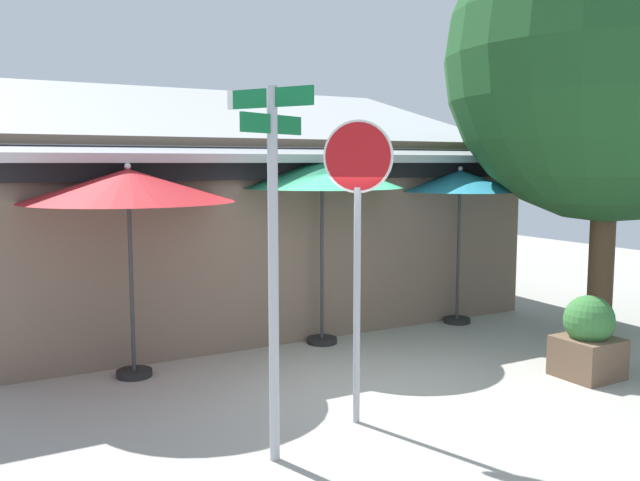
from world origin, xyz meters
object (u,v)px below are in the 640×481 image
at_px(shade_tree, 636,67).
at_px(stop_sign, 357,218).
at_px(patio_umbrella_crimson_left, 128,187).
at_px(patio_umbrella_teal_right, 460,183).
at_px(patio_umbrella_forest_green_center, 322,174).
at_px(street_sign_post, 273,239).
at_px(sidewalk_planter, 588,339).

bearing_deg(shade_tree, stop_sign, -170.73).
distance_m(patio_umbrella_crimson_left, patio_umbrella_teal_right, 5.39).
height_order(stop_sign, patio_umbrella_crimson_left, stop_sign).
xyz_separation_m(stop_sign, patio_umbrella_teal_right, (3.79, 2.83, 0.22)).
distance_m(patio_umbrella_crimson_left, patio_umbrella_forest_green_center, 2.81).
height_order(patio_umbrella_forest_green_center, shade_tree, shade_tree).
bearing_deg(patio_umbrella_teal_right, stop_sign, -143.29).
bearing_deg(patio_umbrella_teal_right, shade_tree, -50.91).
distance_m(street_sign_post, patio_umbrella_teal_right, 5.87).
distance_m(stop_sign, patio_umbrella_crimson_left, 3.07).
bearing_deg(patio_umbrella_forest_green_center, shade_tree, -25.04).
relative_size(patio_umbrella_crimson_left, patio_umbrella_teal_right, 1.02).
distance_m(street_sign_post, patio_umbrella_forest_green_center, 3.99).
relative_size(patio_umbrella_forest_green_center, sidewalk_planter, 2.70).
relative_size(stop_sign, shade_tree, 0.47).
bearing_deg(stop_sign, shade_tree, 9.27).
height_order(street_sign_post, patio_umbrella_forest_green_center, street_sign_post).
distance_m(street_sign_post, shade_tree, 6.91).
xyz_separation_m(patio_umbrella_forest_green_center, sidewalk_planter, (2.06, -3.00, -1.99)).
relative_size(shade_tree, sidewalk_planter, 6.39).
bearing_deg(patio_umbrella_teal_right, patio_umbrella_crimson_left, -177.76).
height_order(patio_umbrella_crimson_left, patio_umbrella_teal_right, patio_umbrella_crimson_left).
distance_m(stop_sign, shade_tree, 5.77).
height_order(stop_sign, patio_umbrella_forest_green_center, stop_sign).
bearing_deg(shade_tree, patio_umbrella_teal_right, 129.09).
bearing_deg(patio_umbrella_crimson_left, stop_sign, -58.63).
xyz_separation_m(street_sign_post, patio_umbrella_crimson_left, (-0.48, 3.00, 0.37)).
xyz_separation_m(street_sign_post, sidewalk_planter, (4.39, 0.21, -1.50)).
distance_m(patio_umbrella_teal_right, shade_tree, 3.03).
relative_size(stop_sign, patio_umbrella_crimson_left, 1.16).
height_order(patio_umbrella_forest_green_center, sidewalk_planter, patio_umbrella_forest_green_center).
bearing_deg(shade_tree, patio_umbrella_crimson_left, 165.99).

